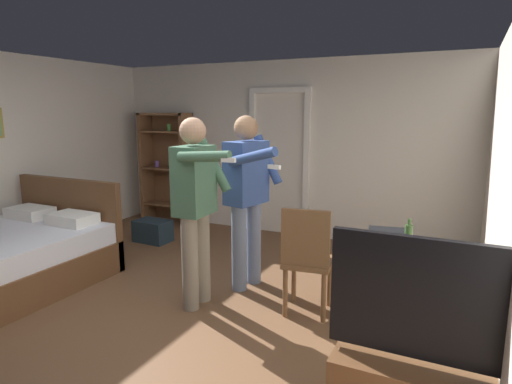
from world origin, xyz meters
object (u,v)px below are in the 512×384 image
object	(u,v)px
side_table	(390,269)
laptop	(388,239)
suitcase_dark	(153,231)
bookshelf	(168,164)
wooden_chair	(307,257)
bottle_on_table	(408,236)
person_striped_shirt	(247,190)
person_blue_shirt	(196,200)
bed	(5,258)

from	to	relation	value
side_table	laptop	xyz separation A→B (m)	(-0.02, -0.04, 0.28)
suitcase_dark	bookshelf	bearing A→B (deg)	117.61
wooden_chair	bottle_on_table	bearing A→B (deg)	8.39
side_table	person_striped_shirt	world-z (taller)	person_striped_shirt
person_blue_shirt	suitcase_dark	bearing A→B (deg)	140.28
laptop	person_blue_shirt	xyz separation A→B (m)	(-1.64, -0.41, 0.26)
person_striped_shirt	suitcase_dark	size ratio (longest dim) A/B	3.59
person_blue_shirt	person_striped_shirt	xyz separation A→B (m)	(0.22, 0.59, 0.02)
wooden_chair	suitcase_dark	size ratio (longest dim) A/B	2.02
person_striped_shirt	person_blue_shirt	bearing A→B (deg)	-110.91
wooden_chair	person_blue_shirt	xyz separation A→B (m)	(-0.99, -0.25, 0.47)
bottle_on_table	laptop	bearing A→B (deg)	167.10
bed	bottle_on_table	world-z (taller)	bed
laptop	person_blue_shirt	distance (m)	1.71
bed	wooden_chair	distance (m)	3.13
bed	person_striped_shirt	xyz separation A→B (m)	(2.26, 1.10, 0.72)
laptop	wooden_chair	world-z (taller)	wooden_chair
bed	bottle_on_table	xyz separation A→B (m)	(3.85, 0.88, 0.50)
bed	side_table	xyz separation A→B (m)	(3.71, 0.96, 0.17)
suitcase_dark	side_table	bearing A→B (deg)	-13.72
laptop	side_table	bearing A→B (deg)	61.50
person_blue_shirt	laptop	bearing A→B (deg)	13.97
bed	bottle_on_table	size ratio (longest dim) A/B	7.64
side_table	bottle_on_table	bearing A→B (deg)	-29.74
bookshelf	suitcase_dark	size ratio (longest dim) A/B	3.61
bookshelf	person_blue_shirt	world-z (taller)	bookshelf
laptop	bookshelf	bearing A→B (deg)	152.11
bottle_on_table	side_table	bearing A→B (deg)	150.26
laptop	person_striped_shirt	bearing A→B (deg)	172.80
wooden_chair	person_striped_shirt	distance (m)	0.96
side_table	person_striped_shirt	distance (m)	1.55
side_table	person_blue_shirt	size ratio (longest dim) A/B	0.40
bookshelf	side_table	size ratio (longest dim) A/B	2.53
wooden_chair	suitcase_dark	world-z (taller)	wooden_chair
wooden_chair	laptop	bearing A→B (deg)	13.56
laptop	person_blue_shirt	size ratio (longest dim) A/B	0.21
person_blue_shirt	person_striped_shirt	bearing A→B (deg)	69.09
bed	bookshelf	xyz separation A→B (m)	(-0.13, 2.94, 0.65)
wooden_chair	person_striped_shirt	xyz separation A→B (m)	(-0.76, 0.34, 0.48)
person_blue_shirt	suitcase_dark	xyz separation A→B (m)	(-1.68, 1.39, -0.86)
side_table	person_blue_shirt	distance (m)	1.81
bed	bottle_on_table	distance (m)	3.98
suitcase_dark	wooden_chair	bearing A→B (deg)	-21.20
person_blue_shirt	side_table	bearing A→B (deg)	15.16
person_blue_shirt	person_striped_shirt	distance (m)	0.63
bed	person_striped_shirt	size ratio (longest dim) A/B	1.09
bookshelf	suitcase_dark	xyz separation A→B (m)	(0.50, -1.04, -0.81)
laptop	suitcase_dark	bearing A→B (deg)	163.48
bookshelf	laptop	bearing A→B (deg)	-27.89
bookshelf	wooden_chair	size ratio (longest dim) A/B	1.79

